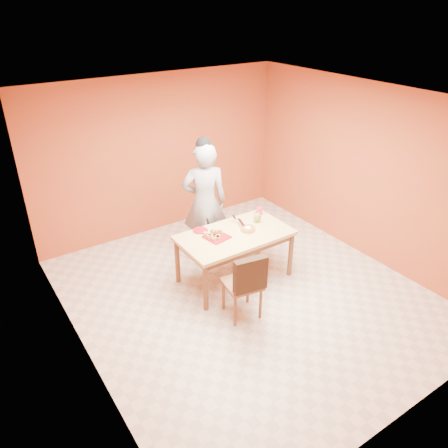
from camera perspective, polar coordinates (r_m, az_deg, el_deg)
floor at (r=6.29m, az=2.93°, el=-9.10°), size 5.00×5.00×0.00m
ceiling at (r=5.14m, az=3.68°, el=15.67°), size 5.00×5.00×0.00m
wall_back at (r=7.58m, az=-8.24°, el=8.88°), size 4.50×0.00×4.50m
wall_left at (r=4.75m, az=-19.15°, el=-4.71°), size 0.00×5.00×5.00m
wall_right at (r=7.07m, az=18.13°, el=6.36°), size 0.00×5.00×5.00m
dining_table at (r=6.25m, az=1.43°, el=-2.04°), size 1.60×0.90×0.76m
dining_chair at (r=5.64m, az=2.52°, el=-7.66°), size 0.53×0.59×0.98m
pastry_pile at (r=6.08m, az=-0.95°, el=-1.27°), size 0.27×0.27×0.09m
person at (r=6.68m, az=-2.54°, el=2.80°), size 0.82×0.69×1.90m
pastry_platter at (r=6.10m, az=-0.94°, el=-1.71°), size 0.35×0.35×0.02m
red_dinner_plate at (r=6.29m, az=-3.11°, el=-0.84°), size 0.27×0.27×0.01m
white_cake_plate at (r=6.27m, az=3.13°, el=-0.93°), size 0.30×0.30×0.01m
sponge_cake at (r=6.25m, az=3.14°, el=-0.68°), size 0.28×0.28×0.05m
cake_server at (r=6.37m, az=2.25°, el=0.23°), size 0.12×0.24×0.01m
egg_ornament at (r=6.50m, az=4.37°, el=0.86°), size 0.14×0.12×0.15m
magenta_glass at (r=6.75m, az=4.68°, el=1.71°), size 0.09×0.09×0.11m
checker_tin at (r=6.80m, az=4.50°, el=1.53°), size 0.09×0.09×0.03m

